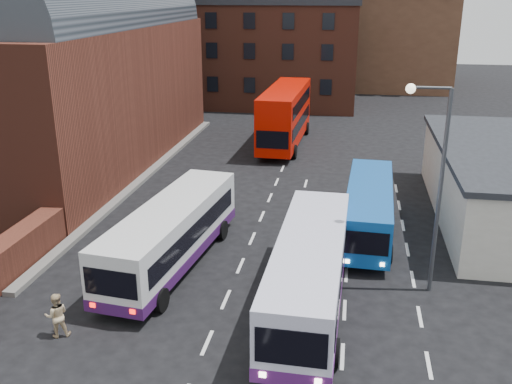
% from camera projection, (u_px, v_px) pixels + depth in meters
% --- Properties ---
extents(ground, '(180.00, 180.00, 0.00)m').
position_uv_depth(ground, '(212.00, 331.00, 21.98)').
color(ground, black).
extents(railway_station, '(12.00, 28.00, 16.00)m').
position_uv_depth(railway_station, '(72.00, 60.00, 41.41)').
color(railway_station, '#602B1E').
rests_on(railway_station, ground).
extents(brick_terrace, '(22.00, 10.00, 11.00)m').
position_uv_depth(brick_terrace, '(258.00, 56.00, 63.84)').
color(brick_terrace, brown).
rests_on(brick_terrace, ground).
extents(castle_keep, '(22.00, 22.00, 12.00)m').
position_uv_depth(castle_keep, '(365.00, 39.00, 80.34)').
color(castle_keep, brown).
rests_on(castle_keep, ground).
extents(bus_white_outbound, '(3.79, 11.34, 3.03)m').
position_uv_depth(bus_white_outbound, '(171.00, 231.00, 26.65)').
color(bus_white_outbound, silver).
rests_on(bus_white_outbound, ground).
extents(bus_white_inbound, '(3.05, 11.47, 3.11)m').
position_uv_depth(bus_white_inbound, '(309.00, 268.00, 22.93)').
color(bus_white_inbound, silver).
rests_on(bus_white_inbound, ground).
extents(bus_blue, '(2.85, 10.15, 2.74)m').
position_uv_depth(bus_blue, '(369.00, 206.00, 30.12)').
color(bus_blue, '#0F4D9D').
rests_on(bus_blue, ground).
extents(bus_red_double, '(3.36, 12.22, 4.86)m').
position_uv_depth(bus_red_double, '(285.00, 115.00, 47.48)').
color(bus_red_double, '#C80E00').
rests_on(bus_red_double, ground).
extents(street_lamp, '(1.83, 0.40, 8.98)m').
position_uv_depth(street_lamp, '(434.00, 172.00, 23.18)').
color(street_lamp, '#45474C').
rests_on(street_lamp, ground).
extents(pedestrian_beige, '(1.08, 0.99, 1.78)m').
position_uv_depth(pedestrian_beige, '(57.00, 315.00, 21.38)').
color(pedestrian_beige, '#CFB488').
rests_on(pedestrian_beige, ground).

